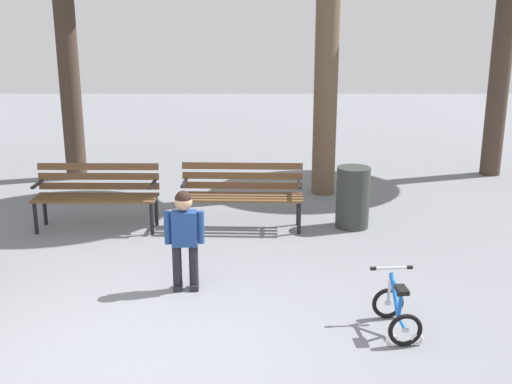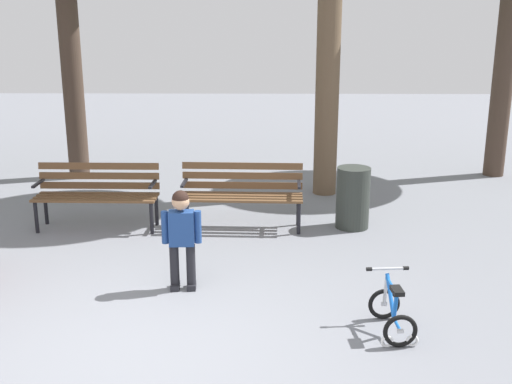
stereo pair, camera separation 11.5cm
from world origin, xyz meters
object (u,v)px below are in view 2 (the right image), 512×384
park_bench_far_left (97,190)px  park_bench_left (242,190)px  child_standing (182,232)px  trash_bin (353,198)px  kids_bicycle (392,312)px

park_bench_far_left → park_bench_left: same height
park_bench_left → child_standing: 2.05m
child_standing → trash_bin: size_ratio=1.29×
park_bench_left → park_bench_far_left: bearing=-179.0°
park_bench_far_left → child_standing: 2.38m
child_standing → kids_bicycle: size_ratio=1.81×
child_standing → kids_bicycle: 2.21m
trash_bin → park_bench_left: bearing=-179.8°
park_bench_far_left → child_standing: (1.37, -1.94, 0.11)m
park_bench_far_left → trash_bin: (3.37, 0.04, -0.10)m
child_standing → kids_bicycle: bearing=-24.6°
child_standing → trash_bin: 2.83m
park_bench_far_left → kids_bicycle: park_bench_far_left is taller
park_bench_left → kids_bicycle: 3.24m
park_bench_left → trash_bin: bearing=0.2°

